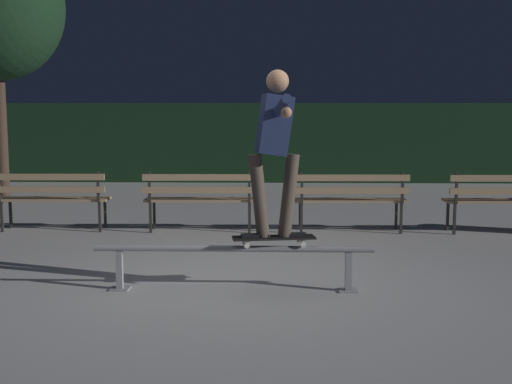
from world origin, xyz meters
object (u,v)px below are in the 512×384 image
object	(u,v)px
skateboarder	(274,139)
park_bench_right_center	(351,195)
park_bench_rightmost	(504,196)
grind_rail	(233,256)
park_bench_left_center	(200,195)
park_bench_leftmost	(52,194)
skateboard	(274,238)

from	to	relation	value
skateboarder	park_bench_right_center	size ratio (longest dim) A/B	0.97
skateboarder	park_bench_rightmost	size ratio (longest dim) A/B	0.97
grind_rail	park_bench_left_center	world-z (taller)	park_bench_left_center
grind_rail	skateboarder	bearing A→B (deg)	0.07
grind_rail	park_bench_left_center	xyz separation A→B (m)	(-0.67, 3.05, 0.20)
park_bench_leftmost	park_bench_rightmost	distance (m)	6.44
skateboard	park_bench_left_center	distance (m)	3.23
park_bench_left_center	park_bench_rightmost	distance (m)	4.29
grind_rail	park_bench_right_center	xyz separation A→B (m)	(1.47, 3.05, 0.20)
park_bench_leftmost	park_bench_left_center	size ratio (longest dim) A/B	1.00
skateboarder	park_bench_leftmost	distance (m)	4.52
park_bench_leftmost	park_bench_right_center	bearing A→B (deg)	0.00
park_bench_left_center	grind_rail	bearing A→B (deg)	-77.51
skateboarder	park_bench_left_center	size ratio (longest dim) A/B	0.97
park_bench_right_center	park_bench_leftmost	bearing A→B (deg)	180.00
skateboard	park_bench_rightmost	size ratio (longest dim) A/B	0.50
skateboard	park_bench_left_center	world-z (taller)	park_bench_left_center
skateboard	park_bench_leftmost	xyz separation A→B (m)	(-3.21, 3.05, 0.03)
park_bench_right_center	skateboarder	bearing A→B (deg)	-109.60
park_bench_left_center	park_bench_leftmost	bearing A→B (deg)	180.00
skateboard	park_bench_leftmost	bearing A→B (deg)	136.46
park_bench_leftmost	park_bench_right_center	size ratio (longest dim) A/B	1.00
park_bench_left_center	skateboarder	bearing A→B (deg)	-70.78
park_bench_right_center	grind_rail	bearing A→B (deg)	-115.79
skateboard	park_bench_rightmost	bearing A→B (deg)	43.29
skateboard	park_bench_left_center	size ratio (longest dim) A/B	0.50
skateboard	skateboarder	world-z (taller)	skateboarder
skateboarder	grind_rail	bearing A→B (deg)	-179.93
skateboard	park_bench_right_center	xyz separation A→B (m)	(1.09, 3.05, 0.03)
park_bench_rightmost	skateboard	bearing A→B (deg)	-136.71
grind_rail	park_bench_rightmost	bearing A→B (deg)	40.10
skateboarder	park_bench_left_center	distance (m)	3.35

